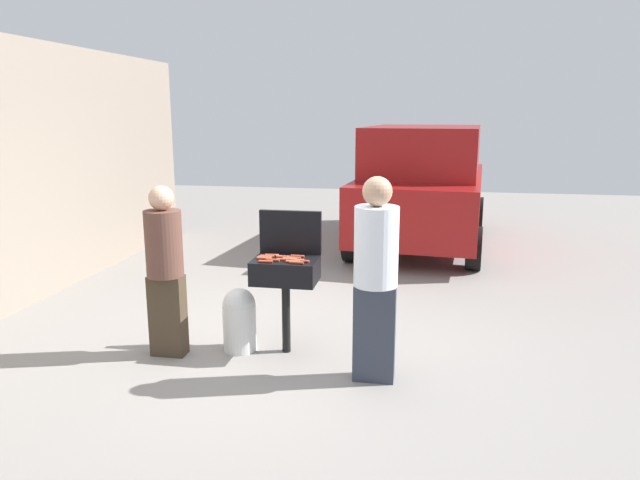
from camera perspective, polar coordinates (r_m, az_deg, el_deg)
ground_plane at (r=5.86m, az=-4.07°, el=-10.35°), size 24.00×24.00×0.00m
house_wall_side at (r=7.83m, az=-26.84°, el=5.82°), size 0.24×8.00×3.10m
bbq_grill at (r=5.51m, az=-3.36°, el=-3.29°), size 0.60×0.44×0.92m
grill_lid_open at (r=5.64m, az=-2.89°, el=0.75°), size 0.60×0.05×0.42m
hot_dog_0 at (r=5.34m, az=-1.73°, el=-2.06°), size 0.13×0.03×0.03m
hot_dog_1 at (r=5.51m, az=-5.34°, el=-1.66°), size 0.13×0.03×0.03m
hot_dog_2 at (r=5.40m, az=-4.60°, el=-1.94°), size 0.13×0.03×0.03m
hot_dog_3 at (r=5.41m, az=-3.56°, el=-1.90°), size 0.13×0.03×0.03m
hot_dog_4 at (r=5.58m, az=-4.68°, el=-1.48°), size 0.13×0.03×0.03m
hot_dog_5 at (r=5.51m, az=-3.59°, el=-1.63°), size 0.13×0.03×0.03m
hot_dog_6 at (r=5.46m, az=-2.53°, el=-1.75°), size 0.13×0.03×0.03m
hot_dog_7 at (r=5.47m, az=-5.47°, el=-1.76°), size 0.13×0.03×0.03m
hot_dog_8 at (r=5.35m, az=-5.29°, el=-2.08°), size 0.13×0.03×0.03m
hot_dog_9 at (r=5.33m, az=-2.64°, el=-2.11°), size 0.13×0.03×0.03m
hot_dog_10 at (r=5.52m, az=-2.19°, el=-1.58°), size 0.13×0.03×0.03m
hot_dog_11 at (r=5.43m, az=-2.95°, el=-1.84°), size 0.13×0.03×0.03m
hot_dog_12 at (r=5.38m, az=-2.25°, el=-1.95°), size 0.13×0.03×0.03m
hot_dog_13 at (r=5.29m, az=-2.30°, el=-2.20°), size 0.13×0.03×0.03m
hot_dog_14 at (r=5.55m, az=-5.14°, el=-1.56°), size 0.13×0.03×0.03m
propane_tank at (r=5.73m, az=-7.82°, el=-7.53°), size 0.32×0.32×0.62m
person_left at (r=5.60m, az=-14.80°, el=-2.38°), size 0.34×0.34×1.61m
person_right at (r=4.91m, az=5.42°, el=-3.16°), size 0.37×0.37×1.75m
parked_minivan at (r=10.18m, az=9.97°, el=5.22°), size 2.37×4.56×2.02m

